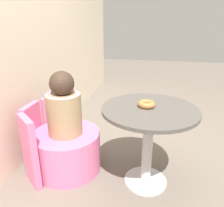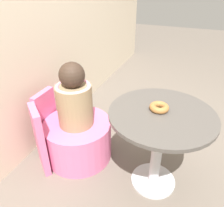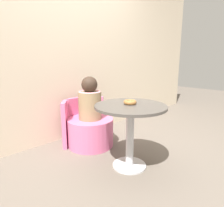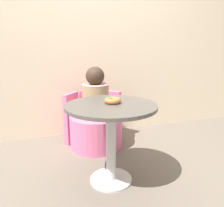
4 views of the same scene
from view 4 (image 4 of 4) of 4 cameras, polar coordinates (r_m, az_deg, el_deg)
ground_plane at (r=1.87m, az=0.27°, el=-19.43°), size 12.00×12.00×0.00m
back_wall at (r=2.66m, az=-7.53°, el=17.54°), size 6.00×0.06×2.40m
round_table at (r=1.65m, az=-0.27°, el=-5.13°), size 0.69×0.69×0.63m
tub_chair at (r=2.38m, az=-4.18°, el=-7.15°), size 0.56×0.56×0.34m
booth_backrest at (r=2.56m, az=-5.44°, el=-3.05°), size 0.66×0.24×0.56m
child_figure at (r=2.27m, az=-4.36°, el=2.34°), size 0.28×0.28×0.52m
donut at (r=1.64m, az=0.19°, el=0.77°), size 0.13×0.13×0.04m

